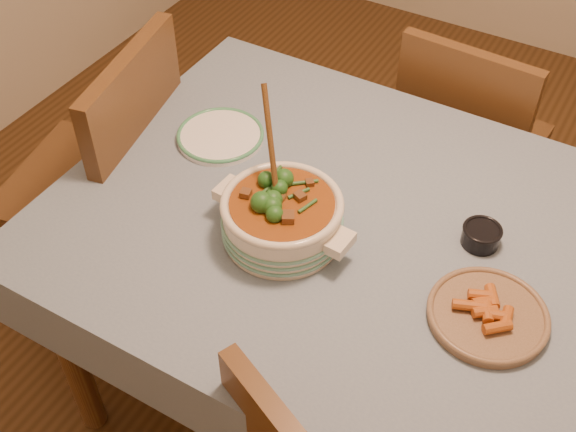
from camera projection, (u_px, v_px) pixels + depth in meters
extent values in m
plane|color=#412812|center=(378.00, 416.00, 2.16)|extent=(4.50, 4.50, 0.00)
cube|color=brown|center=(406.00, 256.00, 1.65)|extent=(1.60, 1.00, 0.05)
cube|color=gray|center=(408.00, 247.00, 1.63)|extent=(1.68, 1.08, 0.01)
cylinder|color=brown|center=(71.00, 352.00, 1.91)|extent=(0.07, 0.07, 0.70)
cylinder|color=brown|center=(245.00, 166.00, 2.43)|extent=(0.07, 0.07, 0.70)
cylinder|color=#EEDFC7|center=(282.00, 220.00, 1.61)|extent=(0.28, 0.28, 0.10)
torus|color=#EEDFC7|center=(282.00, 204.00, 1.57)|extent=(0.27, 0.27, 0.02)
cube|color=#EEDFC7|center=(340.00, 243.00, 1.54)|extent=(0.05, 0.07, 0.03)
cube|color=#EEDFC7|center=(228.00, 190.00, 1.66)|extent=(0.05, 0.07, 0.03)
cylinder|color=#9A5216|center=(282.00, 206.00, 1.58)|extent=(0.23, 0.23, 0.02)
cylinder|color=white|center=(221.00, 136.00, 1.89)|extent=(0.30, 0.30, 0.02)
torus|color=#459866|center=(220.00, 134.00, 1.88)|extent=(0.23, 0.23, 0.01)
cylinder|color=black|center=(481.00, 236.00, 1.62)|extent=(0.10, 0.10, 0.04)
torus|color=black|center=(483.00, 230.00, 1.60)|extent=(0.09, 0.09, 0.01)
cylinder|color=black|center=(482.00, 232.00, 1.61)|extent=(0.07, 0.07, 0.01)
cylinder|color=#926E51|center=(487.00, 316.00, 1.48)|extent=(0.31, 0.31, 0.02)
torus|color=#926E51|center=(488.00, 314.00, 1.47)|extent=(0.25, 0.25, 0.01)
cube|color=brown|center=(472.00, 141.00, 2.38)|extent=(0.44, 0.44, 0.04)
cube|color=brown|center=(460.00, 116.00, 2.12)|extent=(0.41, 0.06, 0.44)
cylinder|color=brown|center=(527.00, 180.00, 2.57)|extent=(0.04, 0.04, 0.44)
cylinder|color=brown|center=(436.00, 145.00, 2.71)|extent=(0.04, 0.04, 0.44)
cylinder|color=brown|center=(488.00, 241.00, 2.37)|extent=(0.04, 0.04, 0.44)
cylinder|color=brown|center=(393.00, 200.00, 2.50)|extent=(0.04, 0.04, 0.44)
cube|color=brown|center=(89.00, 185.00, 2.17)|extent=(0.54, 0.54, 0.04)
cube|color=brown|center=(139.00, 135.00, 1.95)|extent=(0.13, 0.45, 0.49)
cylinder|color=brown|center=(82.00, 188.00, 2.51)|extent=(0.04, 0.04, 0.49)
cylinder|color=brown|center=(18.00, 269.00, 2.25)|extent=(0.04, 0.04, 0.49)
cylinder|color=brown|center=(184.00, 213.00, 2.42)|extent=(0.04, 0.04, 0.49)
cylinder|color=brown|center=(130.00, 300.00, 2.16)|extent=(0.04, 0.04, 0.49)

